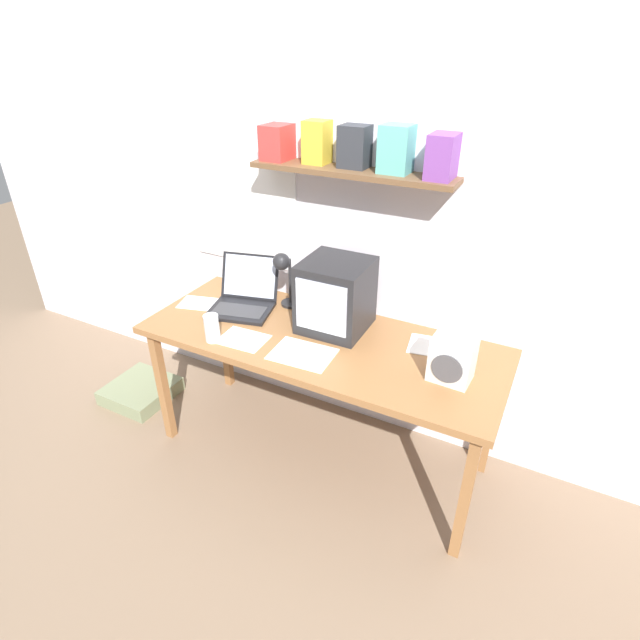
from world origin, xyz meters
The scene contains 13 objects.
ground_plane centered at (0.00, 0.00, 0.00)m, with size 12.00×12.00×0.00m, color #846B54.
back_wall centered at (0.00, 0.42, 1.30)m, with size 5.60×0.24×2.60m.
corner_desk centered at (0.00, 0.00, 0.67)m, with size 1.76×0.68×0.73m.
crt_monitor centered at (0.02, 0.13, 0.91)m, with size 0.32×0.32×0.35m.
laptop centered at (-0.51, 0.11, 0.80)m, with size 0.39×0.40×0.25m.
desk_lamp centered at (-0.31, 0.20, 0.95)m, with size 0.12×0.15×0.31m.
juice_glass centered at (-0.44, -0.25, 0.80)m, with size 0.07×0.07×0.13m.
space_heater centered at (0.64, -0.03, 0.84)m, with size 0.18×0.15×0.20m.
loose_paper_near_laptop centered at (-0.01, -0.16, 0.74)m, with size 0.29×0.22×0.00m.
open_notebook centered at (-0.75, 0.01, 0.74)m, with size 0.23×0.19×0.00m.
printed_handout centered at (-0.32, -0.18, 0.74)m, with size 0.23×0.18×0.00m.
loose_paper_near_monitor centered at (0.49, 0.17, 0.74)m, with size 0.23×0.21×0.00m.
floor_cushion centered at (-1.22, -0.10, 0.05)m, with size 0.38×0.38×0.09m.
Camera 1 is at (0.94, -1.80, 2.00)m, focal length 28.00 mm.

